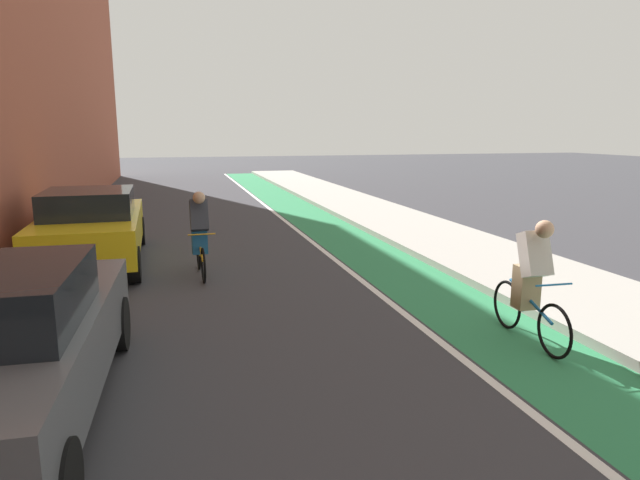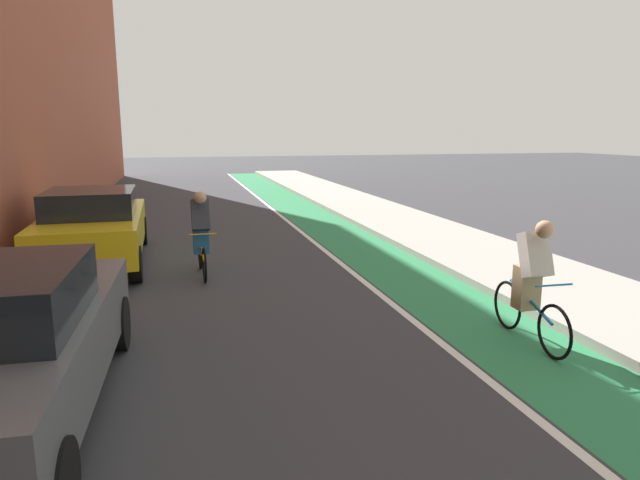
# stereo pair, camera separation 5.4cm
# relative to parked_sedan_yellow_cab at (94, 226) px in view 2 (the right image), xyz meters

# --- Properties ---
(ground_plane) EXTENTS (94.53, 94.53, 0.00)m
(ground_plane) POSITION_rel_parked_sedan_yellow_cab_xyz_m (2.74, 0.02, -0.79)
(ground_plane) COLOR #38383D
(bike_lane_paint) EXTENTS (1.60, 42.97, 0.00)m
(bike_lane_paint) POSITION_rel_parked_sedan_yellow_cab_xyz_m (5.74, 2.02, -0.79)
(bike_lane_paint) COLOR #2D8451
(bike_lane_paint) RESTS_ON ground
(lane_divider_stripe) EXTENTS (0.12, 42.97, 0.00)m
(lane_divider_stripe) POSITION_rel_parked_sedan_yellow_cab_xyz_m (4.84, 2.02, -0.79)
(lane_divider_stripe) COLOR white
(lane_divider_stripe) RESTS_ON ground
(sidewalk_right) EXTENTS (2.68, 42.97, 0.14)m
(sidewalk_right) POSITION_rel_parked_sedan_yellow_cab_xyz_m (7.88, 2.02, -0.72)
(sidewalk_right) COLOR #A8A59E
(sidewalk_right) RESTS_ON ground
(parked_sedan_yellow_cab) EXTENTS (1.99, 4.65, 1.53)m
(parked_sedan_yellow_cab) POSITION_rel_parked_sedan_yellow_cab_xyz_m (0.00, 0.00, 0.00)
(parked_sedan_yellow_cab) COLOR yellow
(parked_sedan_yellow_cab) RESTS_ON ground
(cyclist_trailing) EXTENTS (0.48, 1.71, 1.61)m
(cyclist_trailing) POSITION_rel_parked_sedan_yellow_cab_xyz_m (5.92, -5.93, 0.02)
(cyclist_trailing) COLOR black
(cyclist_trailing) RESTS_ON ground
(cyclist_far) EXTENTS (0.48, 1.69, 1.60)m
(cyclist_far) POSITION_rel_parked_sedan_yellow_cab_xyz_m (2.05, -1.48, 0.06)
(cyclist_far) COLOR black
(cyclist_far) RESTS_ON ground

